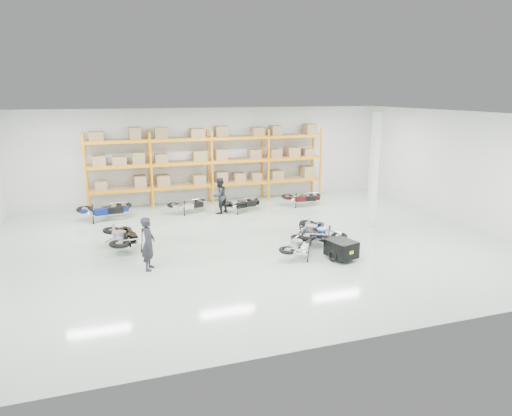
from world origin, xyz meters
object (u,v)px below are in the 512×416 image
object	(u,v)px
moto_blue_centre	(314,227)
moto_back_d	(303,195)
trailer	(341,249)
moto_back_b	(189,202)
moto_silver_left	(299,242)
moto_touring_right	(319,230)
moto_black_far_left	(123,233)
moto_back_a	(105,206)
person_back	(219,196)
moto_back_c	(242,201)
person_left	(148,244)

from	to	relation	value
moto_blue_centre	moto_back_d	xyz separation A→B (m)	(1.85, 5.17, -0.07)
trailer	moto_back_b	xyz separation A→B (m)	(-3.59, 7.35, 0.11)
moto_blue_centre	moto_silver_left	world-z (taller)	moto_blue_centre
moto_silver_left	moto_touring_right	world-z (taller)	moto_touring_right
trailer	moto_back_d	world-z (taller)	moto_back_d
moto_touring_right	moto_back_b	world-z (taller)	moto_touring_right
trailer	moto_black_far_left	bearing A→B (deg)	140.20
moto_black_far_left	moto_back_d	distance (m)	9.17
moto_black_far_left	moto_touring_right	distance (m)	6.77
moto_back_a	moto_back_b	world-z (taller)	moto_back_a
moto_black_far_left	person_back	bearing A→B (deg)	-145.93
trailer	moto_silver_left	bearing A→B (deg)	134.54
moto_back_c	person_back	world-z (taller)	person_back
person_left	moto_back_b	bearing A→B (deg)	-3.81
moto_back_b	person_left	bearing A→B (deg)	142.77
moto_black_far_left	moto_back_a	bearing A→B (deg)	-89.07
moto_silver_left	person_left	size ratio (longest dim) A/B	0.97
moto_back_c	person_back	distance (m)	1.06
moto_back_d	person_left	bearing A→B (deg)	133.90
moto_back_a	moto_back_b	size ratio (longest dim) A/B	1.21
moto_touring_right	person_back	world-z (taller)	person_back
moto_blue_centre	moto_touring_right	bearing A→B (deg)	143.09
moto_back_a	moto_back_b	xyz separation A→B (m)	(3.54, 0.05, -0.10)
moto_touring_right	trailer	xyz separation A→B (m)	(-0.00, -1.60, -0.15)
moto_blue_centre	person_back	size ratio (longest dim) A/B	1.17
trailer	person_left	world-z (taller)	person_left
person_left	moto_black_far_left	bearing A→B (deg)	34.55
moto_black_far_left	moto_back_c	world-z (taller)	moto_black_far_left
moto_silver_left	person_left	distance (m)	4.77
moto_silver_left	moto_back_a	distance (m)	8.89
moto_back_d	person_left	xyz separation A→B (m)	(-7.65, -5.91, 0.32)
moto_silver_left	moto_touring_right	size ratio (longest dim) A/B	0.92
moto_silver_left	person_back	size ratio (longest dim) A/B	0.99
trailer	moto_back_d	size ratio (longest dim) A/B	0.96
moto_blue_centre	trailer	distance (m)	1.84
moto_back_c	moto_silver_left	bearing A→B (deg)	168.97
moto_silver_left	moto_back_d	size ratio (longest dim) A/B	0.96
moto_silver_left	moto_back_a	size ratio (longest dim) A/B	0.83
moto_back_d	moto_back_b	bearing A→B (deg)	92.46
moto_back_b	moto_touring_right	bearing A→B (deg)	-164.89
moto_black_far_left	moto_back_c	size ratio (longest dim) A/B	1.20
trailer	moto_back_d	distance (m)	7.21
moto_back_a	moto_back_c	world-z (taller)	moto_back_a
moto_back_a	person_back	bearing A→B (deg)	-101.46
moto_blue_centre	moto_back_d	world-z (taller)	moto_blue_centre
moto_black_far_left	trailer	bearing A→B (deg)	147.74
moto_black_far_left	moto_back_a	xyz separation A→B (m)	(-0.55, 4.14, -0.00)
moto_back_d	person_left	size ratio (longest dim) A/B	1.00
moto_touring_right	moto_back_c	bearing A→B (deg)	85.06
moto_black_far_left	moto_touring_right	xyz separation A→B (m)	(6.59, -1.56, -0.06)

